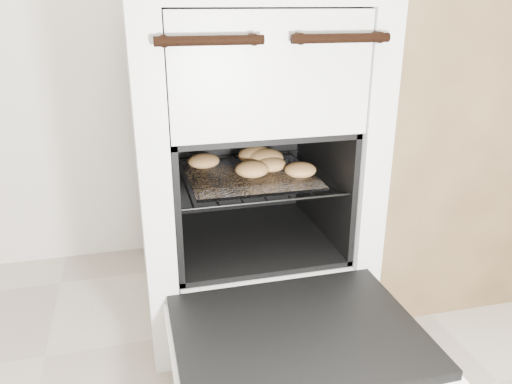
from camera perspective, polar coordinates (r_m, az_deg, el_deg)
The scene contains 6 objects.
stove at distance 1.32m, azimuth -1.45°, elevation 3.86°, with size 0.55×0.61×0.84m.
oven_door at distance 1.02m, azimuth 4.80°, elevation -16.17°, with size 0.50×0.39×0.03m.
oven_rack at distance 1.27m, azimuth -0.82°, elevation 1.86°, with size 0.40×0.39×0.01m.
foil_sheet at distance 1.25m, azimuth -0.63°, elevation 1.84°, with size 0.31×0.28×0.01m, color silver.
baked_rolls at distance 1.29m, azimuth 0.17°, elevation 3.54°, with size 0.31×0.24×0.05m.
counter at distance 1.68m, azimuth 23.69°, elevation 6.70°, with size 0.87×0.58×0.87m, color olive.
Camera 1 is at (-0.08, -0.04, 0.80)m, focal length 35.00 mm.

